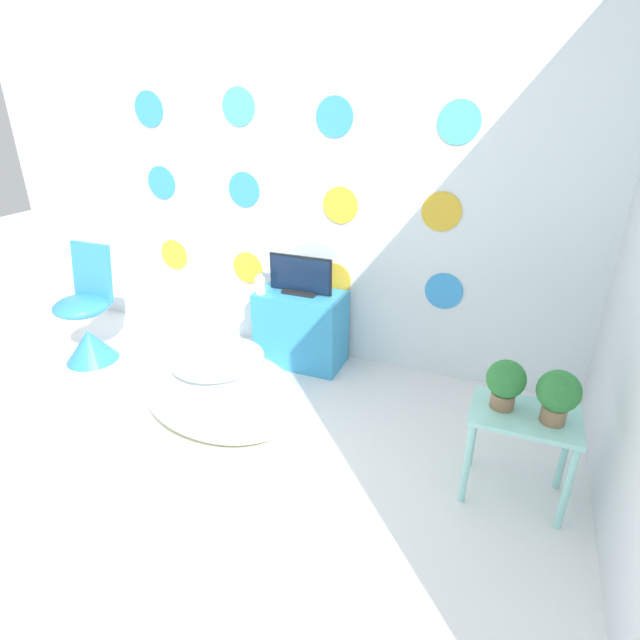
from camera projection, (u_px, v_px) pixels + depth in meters
ground_plane at (118, 524)px, 2.25m from camera, size 12.00×12.00×0.00m
wall_back_dotted at (290, 170)px, 3.29m from camera, size 4.98×0.05×2.60m
rug at (200, 446)px, 2.73m from camera, size 1.00×0.83×0.01m
bathtub at (221, 393)px, 2.77m from camera, size 0.96×0.61×0.49m
chair at (88, 325)px, 3.52m from camera, size 0.38×0.38×0.83m
tv_cabinet at (301, 328)px, 3.48m from camera, size 0.60×0.34×0.53m
tv at (300, 277)px, 3.33m from camera, size 0.45×0.12×0.26m
vase at (260, 285)px, 3.34m from camera, size 0.07×0.07×0.14m
side_table at (522, 430)px, 2.26m from camera, size 0.47×0.32×0.47m
potted_plant_left at (506, 382)px, 2.21m from camera, size 0.17×0.17×0.23m
potted_plant_right at (558, 394)px, 2.11m from camera, size 0.18×0.18×0.25m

